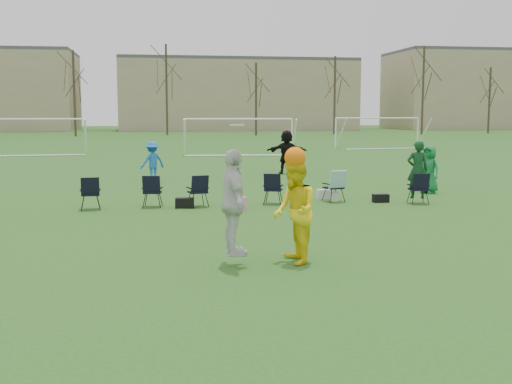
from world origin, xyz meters
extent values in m
plane|color=#26581B|center=(0.00, 0.00, 0.00)|extent=(260.00, 260.00, 0.00)
imported|color=blue|center=(-1.79, 15.41, 0.83)|extent=(1.23, 1.05, 1.65)
imported|color=#14713A|center=(7.87, 9.96, 0.84)|extent=(0.88, 0.98, 1.68)
imported|color=black|center=(4.38, 17.84, 1.01)|extent=(1.96, 0.95, 2.02)
imported|color=silver|center=(-0.29, 0.19, 1.19)|extent=(0.61, 1.19, 1.95)
imported|color=yellow|center=(0.87, 0.28, 0.99)|extent=(0.80, 1.00, 1.97)
sphere|color=orange|center=(0.87, 0.28, 2.00)|extent=(0.39, 0.39, 0.39)
cylinder|color=white|center=(-0.23, 0.11, 2.60)|extent=(0.27, 0.27, 0.04)
imported|color=#103B1C|center=(6.43, 7.62, 1.05)|extent=(0.74, 0.57, 1.81)
cube|color=black|center=(-0.83, 7.71, 0.15)|extent=(0.58, 0.35, 0.30)
cube|color=pink|center=(0.73, 6.92, 0.20)|extent=(0.36, 0.24, 0.40)
cube|color=#0F3A16|center=(2.57, 7.12, 0.14)|extent=(0.49, 0.34, 0.28)
cube|color=white|center=(3.75, 8.95, 0.16)|extent=(0.45, 0.34, 0.32)
cylinder|color=silver|center=(3.99, 8.40, 0.15)|extent=(0.26, 0.26, 0.30)
cube|color=black|center=(5.37, 7.95, 0.13)|extent=(0.51, 0.27, 0.26)
cube|color=black|center=(-3.58, 7.86, 0.48)|extent=(0.66, 0.66, 0.96)
cube|color=black|center=(-1.78, 8.08, 0.48)|extent=(0.67, 0.67, 0.96)
cube|color=black|center=(-0.43, 7.93, 0.48)|extent=(0.72, 0.72, 0.96)
cube|color=black|center=(1.93, 8.14, 0.48)|extent=(0.76, 0.76, 0.96)
cube|color=black|center=(3.94, 8.38, 0.48)|extent=(0.74, 0.74, 0.96)
cube|color=black|center=(6.43, 7.52, 0.48)|extent=(0.65, 0.65, 0.96)
cylinder|color=white|center=(-6.36, 34.32, 1.20)|extent=(0.12, 0.12, 2.40)
cylinder|color=white|center=(-10.00, 34.00, 2.40)|extent=(7.28, 0.76, 0.12)
cylinder|color=white|center=(0.36, 32.25, 1.20)|extent=(0.12, 0.12, 2.40)
cylinder|color=white|center=(7.64, 31.75, 1.20)|extent=(0.12, 0.12, 2.40)
cylinder|color=white|center=(4.00, 32.00, 2.40)|extent=(7.29, 0.63, 0.12)
cylinder|color=white|center=(12.39, 37.49, 1.20)|extent=(0.12, 0.12, 2.40)
cylinder|color=white|center=(19.61, 38.51, 1.20)|extent=(0.12, 0.12, 2.40)
cylinder|color=white|center=(16.00, 38.00, 2.40)|extent=(7.25, 1.13, 0.12)
cylinder|color=#382B21|center=(-11.00, 68.50, 5.10)|extent=(0.28, 0.28, 10.20)
cylinder|color=#382B21|center=(0.00, 71.50, 5.70)|extent=(0.28, 0.28, 11.40)
cylinder|color=#382B21|center=(11.00, 68.50, 4.50)|extent=(0.28, 0.28, 9.00)
cylinder|color=#382B21|center=(22.00, 71.50, 5.10)|extent=(0.28, 0.28, 10.20)
cylinder|color=#382B21|center=(33.00, 68.50, 5.70)|extent=(0.28, 0.28, 11.40)
cylinder|color=#382B21|center=(44.00, 71.50, 4.50)|extent=(0.28, 0.28, 9.00)
cube|color=tan|center=(12.00, 96.00, 5.50)|extent=(38.00, 16.00, 11.00)
cube|color=tan|center=(55.00, 96.00, 6.50)|extent=(30.00, 16.00, 13.00)
camera|label=1|loc=(-1.71, -11.32, 2.83)|focal=45.00mm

